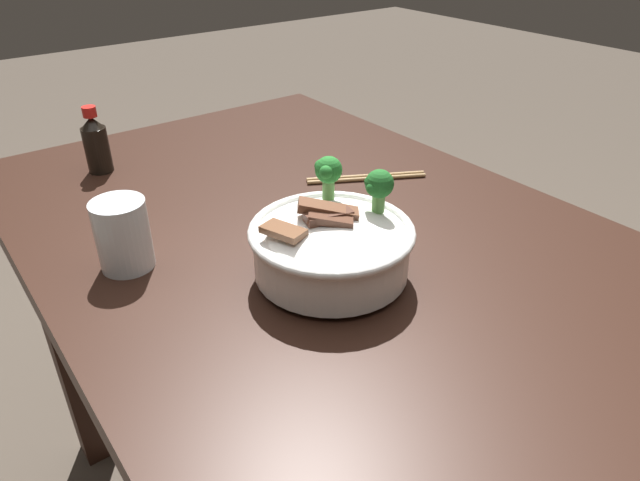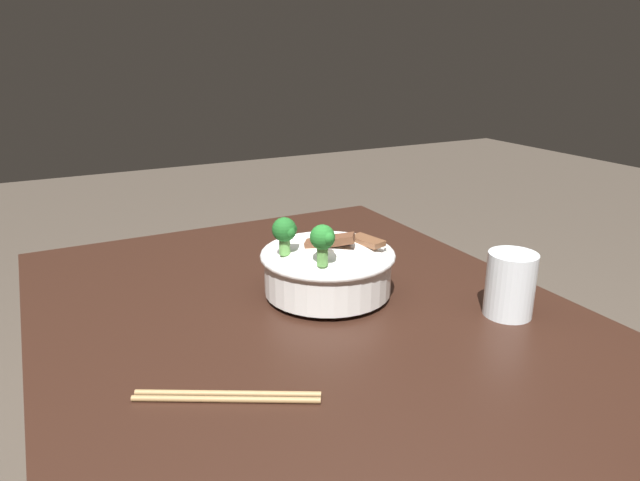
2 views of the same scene
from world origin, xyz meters
The scene contains 4 objects.
dining_table centered at (0.00, 0.00, 0.62)m, with size 1.12×0.76×0.76m.
rice_bowl centered at (-0.13, 0.05, 0.81)m, with size 0.21×0.21×0.14m.
drinking_glass centered at (0.06, 0.26, 0.81)m, with size 0.07×0.07×0.10m.
chopsticks_pair centered at (0.07, -0.18, 0.77)m, with size 0.12×0.19×0.01m.
Camera 2 is at (0.60, -0.34, 1.14)m, focal length 31.91 mm.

